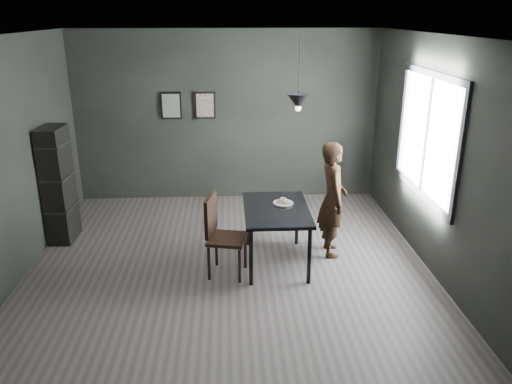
{
  "coord_description": "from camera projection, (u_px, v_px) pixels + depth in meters",
  "views": [
    {
      "loc": [
        0.03,
        -5.71,
        3.03
      ],
      "look_at": [
        0.35,
        0.05,
        0.95
      ],
      "focal_mm": 35.0,
      "sensor_mm": 36.0,
      "label": 1
    }
  ],
  "objects": [
    {
      "name": "ground",
      "position": [
        229.0,
        263.0,
        6.39
      ],
      "size": [
        5.0,
        5.0,
        0.0
      ],
      "primitive_type": "plane",
      "color": "#3C3734",
      "rests_on": "ground"
    },
    {
      "name": "white_plate",
      "position": [
        283.0,
        204.0,
        6.3
      ],
      "size": [
        0.23,
        0.23,
        0.01
      ],
      "primitive_type": "cylinder",
      "color": "white",
      "rests_on": "cafe_table"
    },
    {
      "name": "back_wall",
      "position": [
        227.0,
        117.0,
        8.26
      ],
      "size": [
        5.0,
        0.1,
        2.8
      ],
      "primitive_type": "cube",
      "color": "black",
      "rests_on": "ground"
    },
    {
      "name": "window_assembly",
      "position": [
        427.0,
        135.0,
        6.16
      ],
      "size": [
        0.04,
        1.96,
        1.56
      ],
      "color": "white",
      "rests_on": "ground"
    },
    {
      "name": "framed_print_right",
      "position": [
        205.0,
        105.0,
        8.14
      ],
      "size": [
        0.34,
        0.04,
        0.44
      ],
      "color": "black",
      "rests_on": "ground"
    },
    {
      "name": "donut_pile",
      "position": [
        283.0,
        201.0,
        6.28
      ],
      "size": [
        0.17,
        0.12,
        0.07
      ],
      "rotation": [
        0.0,
        0.0,
        -0.26
      ],
      "color": "#F3E5BD",
      "rests_on": "white_plate"
    },
    {
      "name": "pendant_lamp",
      "position": [
        298.0,
        101.0,
        5.83
      ],
      "size": [
        0.28,
        0.28,
        0.86
      ],
      "color": "black",
      "rests_on": "ground"
    },
    {
      "name": "framed_print_left",
      "position": [
        171.0,
        106.0,
        8.11
      ],
      "size": [
        0.34,
        0.04,
        0.44
      ],
      "color": "black",
      "rests_on": "ground"
    },
    {
      "name": "ceiling",
      "position": [
        224.0,
        35.0,
        5.44
      ],
      "size": [
        5.0,
        5.0,
        0.02
      ],
      "color": "silver",
      "rests_on": "ground"
    },
    {
      "name": "cafe_table",
      "position": [
        276.0,
        214.0,
        6.19
      ],
      "size": [
        0.8,
        1.2,
        0.75
      ],
      "color": "black",
      "rests_on": "ground"
    },
    {
      "name": "woman",
      "position": [
        333.0,
        199.0,
        6.43
      ],
      "size": [
        0.37,
        0.56,
        1.52
      ],
      "primitive_type": "imported",
      "rotation": [
        0.0,
        0.0,
        1.56
      ],
      "color": "black",
      "rests_on": "ground"
    },
    {
      "name": "wood_chair",
      "position": [
        220.0,
        230.0,
        5.97
      ],
      "size": [
        0.52,
        0.52,
        1.0
      ],
      "rotation": [
        0.0,
        0.0,
        -0.22
      ],
      "color": "black",
      "rests_on": "ground"
    },
    {
      "name": "shelf_unit",
      "position": [
        58.0,
        185.0,
        6.83
      ],
      "size": [
        0.32,
        0.55,
        1.61
      ],
      "primitive_type": "cube",
      "rotation": [
        0.0,
        0.0,
        -0.03
      ],
      "color": "black",
      "rests_on": "ground"
    }
  ]
}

